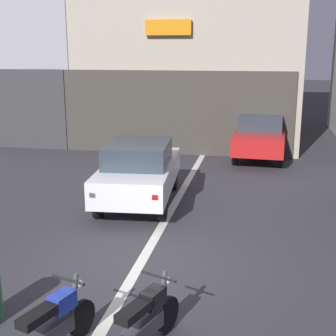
% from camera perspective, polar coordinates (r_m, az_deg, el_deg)
% --- Properties ---
extents(ground_plane, '(120.00, 120.00, 0.00)m').
position_cam_1_polar(ground_plane, '(8.98, -3.52, -11.75)').
color(ground_plane, '#333338').
extents(lane_centre_line, '(0.20, 18.00, 0.01)m').
position_cam_1_polar(lane_centre_line, '(14.50, 2.47, -1.53)').
color(lane_centre_line, silver).
rests_on(lane_centre_line, ground).
extents(car_white_crossing_near, '(2.09, 4.23, 1.64)m').
position_cam_1_polar(car_white_crossing_near, '(12.21, -3.55, -0.27)').
color(car_white_crossing_near, black).
rests_on(car_white_crossing_near, ground).
extents(car_red_down_street, '(1.96, 4.18, 1.64)m').
position_cam_1_polar(car_red_down_street, '(17.72, 11.23, 4.02)').
color(car_red_down_street, black).
rests_on(car_red_down_street, ground).
extents(motorcycle_blue_row_leftmost, '(0.67, 1.61, 0.98)m').
position_cam_1_polar(motorcycle_blue_row_leftmost, '(6.57, -13.88, -18.14)').
color(motorcycle_blue_row_leftmost, black).
rests_on(motorcycle_blue_row_leftmost, ground).
extents(motorcycle_black_row_left_mid, '(0.71, 1.59, 0.98)m').
position_cam_1_polar(motorcycle_black_row_left_mid, '(6.49, -2.81, -18.13)').
color(motorcycle_black_row_left_mid, black).
rests_on(motorcycle_black_row_left_mid, ground).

